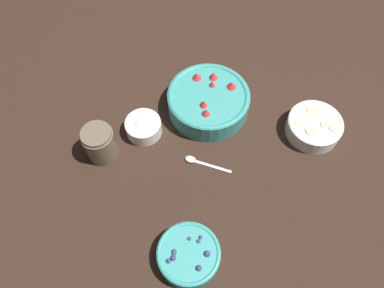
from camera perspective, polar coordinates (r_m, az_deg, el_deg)
The scene contains 7 objects.
ground_plane at distance 1.10m, azimuth 1.91°, elevation 0.48°, with size 4.00×4.00×0.00m, color black.
bowl_strawberries at distance 1.13m, azimuth 2.53°, elevation 6.72°, with size 0.25×0.25×0.09m.
bowl_blueberries at distance 0.95m, azimuth -0.50°, elevation -16.52°, with size 0.16×0.16×0.06m.
bowl_bananas at distance 1.15m, azimuth 18.12°, elevation 2.64°, with size 0.16×0.16×0.05m.
bowl_cream at distance 1.10m, azimuth -7.43°, elevation 2.71°, with size 0.11×0.11×0.06m.
jar_chocolate at distance 1.07m, azimuth -13.83°, elevation 0.01°, with size 0.09×0.09×0.11m.
spoon at distance 1.07m, azimuth 1.07°, elevation -2.75°, with size 0.07×0.13×0.01m.
Camera 1 is at (-0.43, -0.36, 0.95)m, focal length 35.00 mm.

